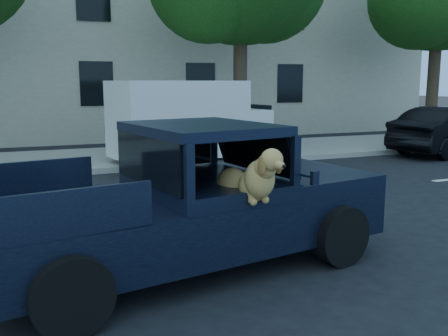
{
  "coord_description": "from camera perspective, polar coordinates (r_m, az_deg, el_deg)",
  "views": [
    {
      "loc": [
        -1.5,
        -5.31,
        2.28
      ],
      "look_at": [
        0.6,
        -0.04,
        1.29
      ],
      "focal_mm": 40.0,
      "sensor_mm": 36.0,
      "label": 1
    }
  ],
  "objects": [
    {
      "name": "far_sidewalk",
      "position": [
        14.75,
        -15.65,
        0.89
      ],
      "size": [
        60.0,
        4.0,
        0.15
      ],
      "primitive_type": "cube",
      "color": "gray",
      "rests_on": "ground"
    },
    {
      "name": "building_main",
      "position": [
        22.38,
        -10.4,
        15.39
      ],
      "size": [
        26.0,
        6.0,
        9.0
      ],
      "primitive_type": "cube",
      "color": "beige",
      "rests_on": "ground"
    },
    {
      "name": "ground",
      "position": [
        5.96,
        -5.64,
        -12.64
      ],
      "size": [
        120.0,
        120.0,
        0.0
      ],
      "primitive_type": "plane",
      "color": "black",
      "rests_on": "ground"
    },
    {
      "name": "lane_stripes",
      "position": [
        9.65,
        0.16,
        -3.76
      ],
      "size": [
        21.6,
        0.14,
        0.01
      ],
      "primitive_type": null,
      "color": "silver",
      "rests_on": "ground"
    },
    {
      "name": "mail_truck",
      "position": [
        13.6,
        -4.17,
        4.46
      ],
      "size": [
        4.47,
        2.76,
        2.3
      ],
      "rotation": [
        0.0,
        0.0,
        0.18
      ],
      "color": "silver",
      "rests_on": "ground"
    },
    {
      "name": "pickup_truck",
      "position": [
        6.11,
        -5.0,
        -6.12
      ],
      "size": [
        5.22,
        2.9,
        1.77
      ],
      "rotation": [
        0.0,
        0.0,
        0.18
      ],
      "color": "black",
      "rests_on": "ground"
    }
  ]
}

